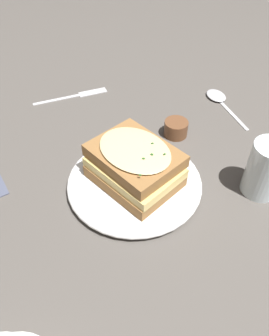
# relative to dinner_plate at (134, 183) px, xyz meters

# --- Properties ---
(ground_plane) EXTENTS (2.40, 2.40, 0.00)m
(ground_plane) POSITION_rel_dinner_plate_xyz_m (0.02, -0.02, -0.01)
(ground_plane) COLOR #514C47
(dinner_plate) EXTENTS (0.25, 0.25, 0.02)m
(dinner_plate) POSITION_rel_dinner_plate_xyz_m (0.00, 0.00, 0.00)
(dinner_plate) COLOR white
(dinner_plate) RESTS_ON ground_plane
(sandwich) EXTENTS (0.12, 0.16, 0.07)m
(sandwich) POSITION_rel_dinner_plate_xyz_m (0.00, 0.00, 0.04)
(sandwich) COLOR olive
(sandwich) RESTS_ON dinner_plate
(water_glass) EXTENTS (0.07, 0.07, 0.10)m
(water_glass) POSITION_rel_dinner_plate_xyz_m (0.16, -0.16, 0.04)
(water_glass) COLOR silver
(water_glass) RESTS_ON ground_plane
(fork) EXTENTS (0.18, 0.08, 0.00)m
(fork) POSITION_rel_dinner_plate_xyz_m (0.11, 0.32, -0.01)
(fork) COLOR silver
(fork) RESTS_ON ground_plane
(spoon) EXTENTS (0.09, 0.17, 0.01)m
(spoon) POSITION_rel_dinner_plate_xyz_m (0.35, 0.07, -0.01)
(spoon) COLOR silver
(spoon) RESTS_ON ground_plane
(condiment_pot) EXTENTS (0.05, 0.05, 0.03)m
(condiment_pot) POSITION_rel_dinner_plate_xyz_m (0.17, 0.05, 0.01)
(condiment_pot) COLOR brown
(condiment_pot) RESTS_ON ground_plane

